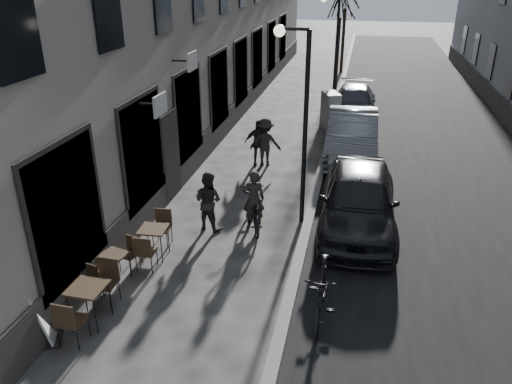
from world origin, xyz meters
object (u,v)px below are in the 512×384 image
at_px(bistro_set_c, 154,239).
at_px(sign_board, 46,318).
at_px(pedestrian_near, 208,201).
at_px(moped, 321,293).
at_px(bistro_set_b, 114,265).
at_px(pedestrian_mid, 265,142).
at_px(car_mid, 352,135).
at_px(streetlamp_far, 333,41).
at_px(utility_cabinet, 330,111).
at_px(car_far, 354,102).
at_px(bicycle, 254,210).
at_px(car_near, 359,199).
at_px(tree_near, 341,2).
at_px(bistro_set_a, 89,301).
at_px(pedestrian_far, 258,143).
at_px(streetlamp_near, 299,107).

distance_m(bistro_set_c, sign_board, 3.21).
bearing_deg(pedestrian_near, moped, 152.66).
distance_m(bistro_set_b, pedestrian_mid, 7.78).
distance_m(pedestrian_near, car_mid, 7.11).
distance_m(streetlamp_far, pedestrian_near, 13.28).
xyz_separation_m(utility_cabinet, pedestrian_mid, (-1.86, -4.69, 0.06)).
xyz_separation_m(bistro_set_c, pedestrian_near, (0.85, 1.62, 0.33)).
bearing_deg(moped, car_far, 89.69).
bearing_deg(bicycle, car_far, -119.75).
bearing_deg(car_far, car_near, -87.49).
height_order(tree_near, bistro_set_a, tree_near).
bearing_deg(bistro_set_b, pedestrian_near, 79.59).
distance_m(bistro_set_a, pedestrian_far, 9.05).
bearing_deg(car_far, pedestrian_near, -106.11).
xyz_separation_m(utility_cabinet, moped, (0.77, -12.59, -0.16)).
distance_m(bistro_set_b, utility_cabinet, 12.79).
distance_m(streetlamp_far, bistro_set_b, 16.25).
bearing_deg(bistro_set_c, streetlamp_near, 36.59).
bearing_deg(sign_board, streetlamp_near, 31.83).
xyz_separation_m(streetlamp_near, car_near, (1.64, -0.06, -2.33)).
distance_m(tree_near, bistro_set_c, 18.26).
distance_m(bicycle, pedestrian_far, 4.56).
xyz_separation_m(tree_near, sign_board, (-3.92, -20.60, -4.21)).
relative_size(streetlamp_far, bistro_set_c, 3.30).
distance_m(streetlamp_far, car_near, 12.39).
distance_m(tree_near, moped, 19.45).
height_order(car_near, moped, car_near).
height_order(streetlamp_near, moped, streetlamp_near).
xyz_separation_m(bistro_set_a, car_far, (4.49, 15.66, 0.18)).
relative_size(pedestrian_far, moped, 0.78).
height_order(streetlamp_near, car_near, streetlamp_near).
bearing_deg(pedestrian_far, moped, -82.89).
bearing_deg(streetlamp_near, pedestrian_mid, 112.19).
bearing_deg(pedestrian_far, streetlamp_near, -77.73).
relative_size(sign_board, pedestrian_mid, 0.68).
distance_m(bistro_set_a, bistro_set_c, 2.53).
height_order(bistro_set_b, pedestrian_far, pedestrian_far).
bearing_deg(bistro_set_a, pedestrian_far, 82.48).
bearing_deg(bistro_set_b, car_far, 86.87).
bearing_deg(car_mid, pedestrian_mid, -154.23).
distance_m(streetlamp_far, sign_board, 18.22).
bearing_deg(car_mid, car_near, -87.13).
bearing_deg(bicycle, moped, 102.66).
bearing_deg(bistro_set_c, pedestrian_near, 59.23).
xyz_separation_m(bistro_set_a, sign_board, (-0.55, -0.59, -0.04)).
bearing_deg(pedestrian_far, bicycle, -92.69).
height_order(bistro_set_a, utility_cabinet, utility_cabinet).
xyz_separation_m(pedestrian_far, car_mid, (3.11, 1.43, 0.02)).
relative_size(car_near, moped, 2.38).
distance_m(car_mid, car_far, 5.30).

